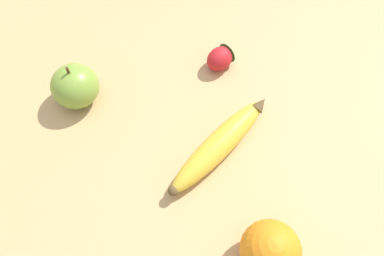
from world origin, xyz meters
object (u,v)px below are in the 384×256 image
object	(u,v)px
orange	(270,250)
strawberry	(221,57)
banana	(220,144)
apple	(75,86)

from	to	relation	value
orange	strawberry	bearing A→B (deg)	-110.83
strawberry	banana	bearing A→B (deg)	-136.70
orange	apple	xyz separation A→B (m)	(0.13, -0.37, -0.00)
orange	strawberry	size ratio (longest dim) A/B	1.26
strawberry	orange	bearing A→B (deg)	-125.47
banana	strawberry	bearing A→B (deg)	39.86
banana	orange	bearing A→B (deg)	-117.81
strawberry	apple	size ratio (longest dim) A/B	0.76
orange	apple	bearing A→B (deg)	-70.97
orange	strawberry	distance (m)	0.34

